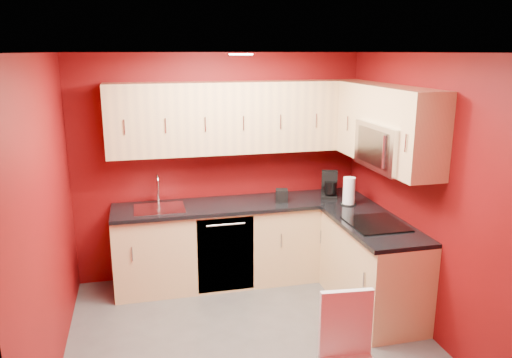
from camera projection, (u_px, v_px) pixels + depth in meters
name	position (u px, v px, depth m)	size (l,w,h in m)	color
floor	(250.00, 338.00, 4.50)	(3.20, 3.20, 0.00)	#54514F
ceiling	(249.00, 53.00, 3.88)	(3.20, 3.20, 0.00)	white
wall_back	(220.00, 167.00, 5.60)	(3.20, 3.20, 0.00)	#690A0C
wall_front	(309.00, 285.00, 2.78)	(3.20, 3.20, 0.00)	#690A0C
wall_left	(46.00, 221.00, 3.82)	(3.00, 3.00, 0.00)	#690A0C
wall_right	(420.00, 193.00, 4.55)	(3.00, 3.00, 0.00)	#690A0C
base_cabinets_back	(243.00, 243.00, 5.57)	(2.80, 0.60, 0.87)	#DCBB7D
base_cabinets_right	(372.00, 268.00, 4.92)	(0.60, 1.30, 0.87)	#DCBB7D
countertop_back	(243.00, 204.00, 5.44)	(2.80, 0.63, 0.04)	black
countertop_right	(374.00, 225.00, 4.79)	(0.63, 1.27, 0.04)	black
upper_cabinets_back	(240.00, 117.00, 5.34)	(2.80, 0.35, 0.75)	tan
upper_cabinets_right	(384.00, 118.00, 4.77)	(0.35, 1.55, 0.75)	tan
microwave	(392.00, 146.00, 4.59)	(0.42, 0.76, 0.42)	silver
cooktop	(376.00, 224.00, 4.75)	(0.50, 0.55, 0.01)	black
sink	(159.00, 205.00, 5.24)	(0.52, 0.42, 0.35)	silver
dishwasher_front	(226.00, 255.00, 5.24)	(0.60, 0.02, 0.82)	black
downlight	(241.00, 54.00, 4.16)	(0.20, 0.20, 0.01)	white
coffee_maker	(330.00, 185.00, 5.60)	(0.18, 0.23, 0.29)	black
napkin_holder	(282.00, 196.00, 5.45)	(0.13, 0.13, 0.14)	black
paper_towel	(349.00, 191.00, 5.33)	(0.17, 0.17, 0.30)	white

